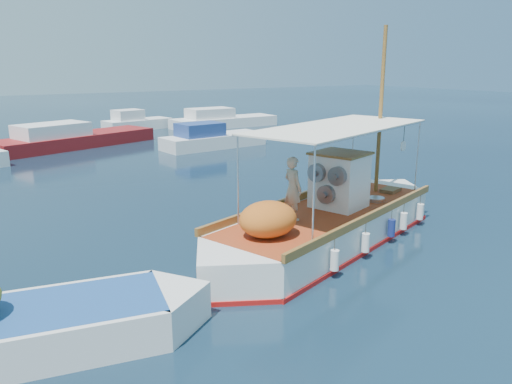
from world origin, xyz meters
TOP-DOWN VIEW (x-y plane):
  - ground at (0.00, 0.00)m, footprint 160.00×160.00m
  - fishing_caique at (0.69, -0.81)m, footprint 10.07×5.22m
  - dinghy at (-7.86, -2.33)m, footprint 7.14×2.97m
  - bg_boat_n at (-1.91, 20.98)m, footprint 10.49×5.90m
  - bg_boat_ne at (5.48, 16.25)m, footprint 6.80×2.90m
  - bg_boat_e at (10.90, 25.11)m, footprint 8.95×2.83m
  - bg_boat_far_n at (4.36, 27.29)m, footprint 5.52×2.91m

SIDE VIEW (x-z plane):
  - ground at x=0.00m, z-range 0.00..0.00m
  - dinghy at x=-7.86m, z-range -0.52..1.26m
  - bg_boat_e at x=10.90m, z-range -0.41..1.39m
  - bg_boat_far_n at x=4.36m, z-range -0.41..1.39m
  - bg_boat_ne at x=5.48m, z-range -0.41..1.39m
  - bg_boat_n at x=-1.91m, z-range -0.41..1.39m
  - fishing_caique at x=0.69m, z-range -2.67..3.81m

